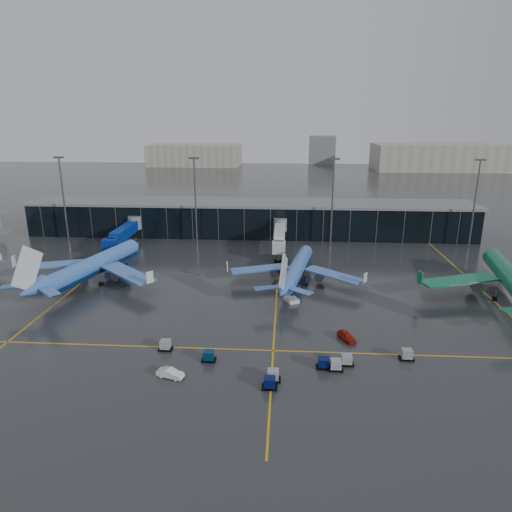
# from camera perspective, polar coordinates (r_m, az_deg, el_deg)

# --- Properties ---
(ground) EXTENTS (600.00, 600.00, 0.00)m
(ground) POSITION_cam_1_polar(r_m,az_deg,el_deg) (90.12, -3.96, -6.94)
(ground) COLOR #282B2D
(ground) RESTS_ON ground
(terminal_pier) EXTENTS (142.00, 17.00, 10.70)m
(terminal_pier) POSITION_cam_1_polar(r_m,az_deg,el_deg) (147.37, -0.81, 4.81)
(terminal_pier) COLOR black
(terminal_pier) RESTS_ON ground
(jet_bridges) EXTENTS (94.00, 27.50, 7.20)m
(jet_bridges) POSITION_cam_1_polar(r_m,az_deg,el_deg) (136.79, -16.26, 2.79)
(jet_bridges) COLOR #595B60
(jet_bridges) RESTS_ON ground
(flood_masts) EXTENTS (203.00, 0.50, 25.50)m
(flood_masts) POSITION_cam_1_polar(r_m,az_deg,el_deg) (133.69, 0.91, 7.21)
(flood_masts) COLOR #595B60
(flood_masts) RESTS_ON ground
(distant_hangars) EXTENTS (260.00, 71.00, 22.00)m
(distant_hangars) POSITION_cam_1_polar(r_m,az_deg,el_deg) (354.84, 10.22, 12.24)
(distant_hangars) COLOR #B2AD99
(distant_hangars) RESTS_ON ground
(taxi_lines) EXTENTS (220.00, 120.00, 0.02)m
(taxi_lines) POSITION_cam_1_polar(r_m,az_deg,el_deg) (99.16, 2.61, -4.61)
(taxi_lines) COLOR gold
(taxi_lines) RESTS_ON ground
(airliner_arkefly) EXTENTS (46.23, 49.95, 12.95)m
(airliner_arkefly) POSITION_cam_1_polar(r_m,az_deg,el_deg) (110.11, -19.68, 0.15)
(airliner_arkefly) COLOR #3E73CC
(airliner_arkefly) RESTS_ON ground
(airliner_klm_near) EXTENTS (38.08, 41.60, 11.15)m
(airliner_klm_near) POSITION_cam_1_polar(r_m,az_deg,el_deg) (103.65, 5.19, -0.44)
(airliner_klm_near) COLOR #3C6EC7
(airliner_klm_near) RESTS_ON ground
(baggage_carts) EXTENTS (40.74, 11.45, 1.70)m
(baggage_carts) POSITION_cam_1_polar(r_m,az_deg,el_deg) (71.22, 4.33, -13.16)
(baggage_carts) COLOR black
(baggage_carts) RESTS_ON ground
(mobile_airstair) EXTENTS (3.32, 3.82, 3.45)m
(mobile_airstair) POSITION_cam_1_polar(r_m,az_deg,el_deg) (94.62, 4.47, -5.24)
(mobile_airstair) COLOR silver
(mobile_airstair) RESTS_ON ground
(service_van_red) EXTENTS (3.35, 4.57, 1.45)m
(service_van_red) POSITION_cam_1_polar(r_m,az_deg,el_deg) (80.29, 11.26, -9.81)
(service_van_red) COLOR #98170B
(service_van_red) RESTS_ON ground
(service_van_white) EXTENTS (4.33, 2.49, 1.35)m
(service_van_white) POSITION_cam_1_polar(r_m,az_deg,el_deg) (69.79, -10.65, -14.20)
(service_van_white) COLOR white
(service_van_white) RESTS_ON ground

